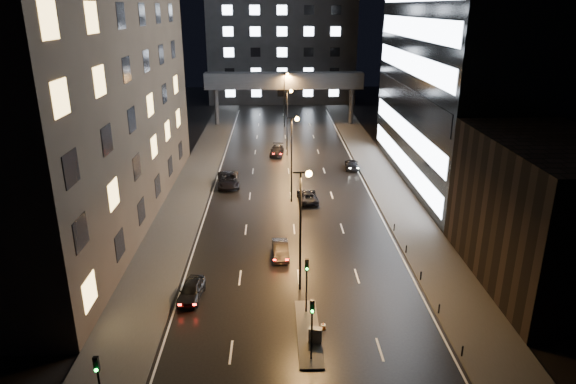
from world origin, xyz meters
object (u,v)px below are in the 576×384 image
object	(u,v)px
utility_cabinet	(315,335)
car_away_d	(277,150)
car_away_c	(228,180)
car_toward_a	(307,196)
car_toward_b	(352,164)
car_away_b	(280,250)
car_away_a	(191,290)

from	to	relation	value
utility_cabinet	car_away_d	bearing A→B (deg)	106.28
car_away_c	utility_cabinet	size ratio (longest dim) A/B	5.35
car_toward_a	car_toward_b	size ratio (longest dim) A/B	1.08
car_away_b	car_away_d	distance (m)	34.47
car_away_a	car_toward_b	world-z (taller)	car_away_a
car_away_a	utility_cabinet	xyz separation A→B (m)	(9.33, -6.09, -0.00)
car_away_d	car_toward_a	distance (m)	20.67
car_away_a	car_away_b	size ratio (longest dim) A/B	1.01
car_away_a	utility_cabinet	distance (m)	11.14
car_away_b	car_toward_a	world-z (taller)	same
car_toward_b	car_away_d	bearing A→B (deg)	-30.32
car_away_b	car_toward_a	distance (m)	14.49
car_toward_a	utility_cabinet	world-z (taller)	car_toward_a
car_away_b	car_toward_a	bearing A→B (deg)	73.56
car_away_b	car_toward_a	size ratio (longest dim) A/B	0.84
car_away_a	car_toward_a	world-z (taller)	car_away_a
car_away_a	car_away_c	world-z (taller)	car_away_c
car_away_d	car_away_c	bearing A→B (deg)	-108.00
car_away_b	car_toward_b	bearing A→B (deg)	65.80
car_away_a	car_toward_a	distance (m)	23.59
car_toward_b	utility_cabinet	bearing A→B (deg)	83.50
car_toward_b	utility_cabinet	size ratio (longest dim) A/B	4.04
car_away_d	utility_cabinet	bearing A→B (deg)	-81.57
car_toward_a	car_away_d	bearing A→B (deg)	-83.24
car_away_c	car_toward_b	distance (m)	18.29
car_away_d	car_toward_b	bearing A→B (deg)	-29.81
car_away_d	car_toward_a	xyz separation A→B (m)	(3.45, -20.38, -0.03)
car_away_b	car_away_d	world-z (taller)	car_away_d
car_away_c	car_away_b	bearing A→B (deg)	-78.04
car_away_b	car_toward_a	xyz separation A→B (m)	(3.39, 14.08, -0.00)
car_away_b	car_away_c	world-z (taller)	car_away_c
car_toward_b	car_away_c	bearing A→B (deg)	27.54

